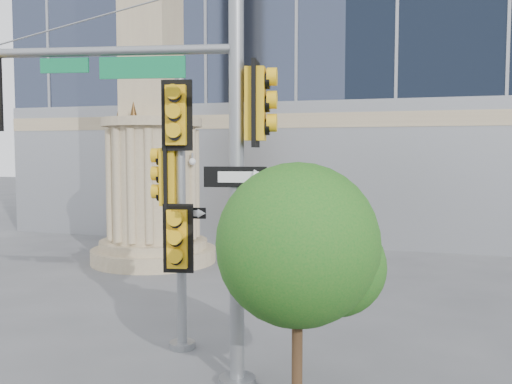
% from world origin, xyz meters
% --- Properties ---
extents(ground, '(120.00, 120.00, 0.00)m').
position_xyz_m(ground, '(0.00, 0.00, 0.00)').
color(ground, '#545456').
rests_on(ground, ground).
extents(monument, '(4.40, 4.40, 16.60)m').
position_xyz_m(monument, '(-6.00, 9.00, 5.52)').
color(monument, tan).
rests_on(monument, ground).
extents(main_signal_pole, '(5.22, 1.42, 6.78)m').
position_xyz_m(main_signal_pole, '(-0.85, -0.43, 4.20)').
color(main_signal_pole, slate).
rests_on(main_signal_pole, ground).
extents(secondary_signal_pole, '(0.99, 0.72, 5.42)m').
position_xyz_m(secondary_signal_pole, '(-1.34, 1.05, 3.18)').
color(secondary_signal_pole, slate).
rests_on(secondary_signal_pole, ground).
extents(street_tree, '(2.46, 2.40, 3.83)m').
position_xyz_m(street_tree, '(1.66, -1.11, 2.52)').
color(street_tree, tan).
rests_on(street_tree, ground).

